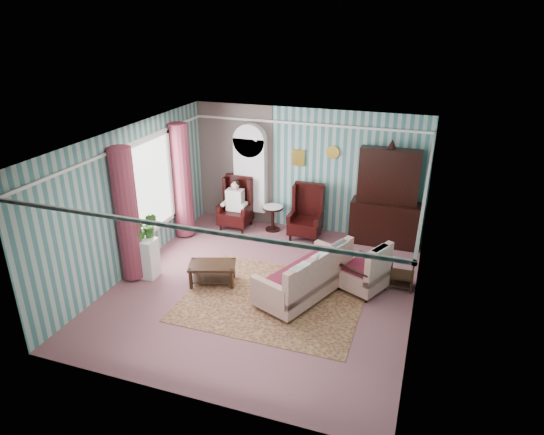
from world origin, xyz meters
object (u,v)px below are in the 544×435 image
(wingback_right, at_px, (306,213))
(floral_armchair, at_px, (364,268))
(wingback_left, at_px, (235,203))
(seated_woman, at_px, (235,205))
(coffee_table, at_px, (213,274))
(sofa, at_px, (303,273))
(round_side_table, at_px, (273,218))
(nest_table, at_px, (401,275))
(bookcase, at_px, (251,180))
(dresser_hutch, at_px, (387,195))
(plant_stand, at_px, (144,257))

(wingback_right, distance_m, floral_armchair, 2.51)
(wingback_left, bearing_deg, floral_armchair, -29.10)
(wingback_right, bearing_deg, seated_woman, 180.00)
(seated_woman, xyz_separation_m, coffee_table, (0.61, -2.59, -0.38))
(wingback_left, height_order, seated_woman, wingback_left)
(seated_woman, height_order, sofa, seated_woman)
(wingback_right, bearing_deg, floral_armchair, -48.99)
(seated_woman, bearing_deg, sofa, -45.49)
(sofa, bearing_deg, floral_armchair, -39.92)
(round_side_table, bearing_deg, nest_table, -28.20)
(bookcase, height_order, dresser_hutch, dresser_hutch)
(sofa, bearing_deg, round_side_table, 52.21)
(floral_armchair, distance_m, coffee_table, 2.88)
(bookcase, height_order, round_side_table, bookcase)
(plant_stand, xyz_separation_m, floral_armchair, (4.19, 0.86, 0.06))
(seated_woman, bearing_deg, wingback_left, 0.00)
(seated_woman, bearing_deg, dresser_hutch, 4.41)
(bookcase, bearing_deg, plant_stand, -108.49)
(wingback_left, relative_size, wingback_right, 1.00)
(wingback_left, relative_size, seated_woman, 1.06)
(nest_table, xyz_separation_m, coffee_table, (-3.46, -1.04, -0.06))
(plant_stand, distance_m, sofa, 3.20)
(wingback_right, relative_size, coffee_table, 1.42)
(round_side_table, bearing_deg, wingback_left, -170.54)
(round_side_table, bearing_deg, seated_woman, -170.54)
(wingback_right, height_order, floral_armchair, wingback_right)
(dresser_hutch, bearing_deg, floral_armchair, -92.88)
(seated_woman, xyz_separation_m, floral_armchair, (3.39, -1.89, -0.13))
(wingback_right, bearing_deg, plant_stand, -132.84)
(bookcase, distance_m, wingback_left, 0.68)
(plant_stand, xyz_separation_m, sofa, (3.18, 0.33, 0.05))
(bookcase, bearing_deg, seated_woman, -122.66)
(round_side_table, bearing_deg, dresser_hutch, 2.64)
(dresser_hutch, height_order, round_side_table, dresser_hutch)
(bookcase, bearing_deg, floral_armchair, -35.94)
(coffee_table, bearing_deg, round_side_table, 84.06)
(bookcase, xyz_separation_m, seated_woman, (-0.25, -0.39, -0.53))
(round_side_table, bearing_deg, sofa, -60.08)
(nest_table, bearing_deg, dresser_hutch, 107.39)
(coffee_table, bearing_deg, wingback_right, 66.35)
(wingback_right, bearing_deg, sofa, -75.42)
(nest_table, height_order, sofa, sofa)
(bookcase, xyz_separation_m, wingback_left, (-0.25, -0.39, -0.50))
(floral_armchair, bearing_deg, coffee_table, 129.62)
(seated_woman, xyz_separation_m, plant_stand, (-0.80, -2.75, -0.19))
(wingback_left, xyz_separation_m, seated_woman, (0.00, 0.00, -0.04))
(plant_stand, xyz_separation_m, coffee_table, (1.41, 0.16, -0.19))
(wingback_left, bearing_deg, wingback_right, 0.00)
(round_side_table, height_order, floral_armchair, floral_armchair)
(seated_woman, relative_size, coffee_table, 1.34)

